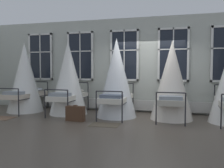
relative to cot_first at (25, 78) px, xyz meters
The scene contains 10 objects.
ground 4.44m from the cot_first, ahead, with size 26.35×26.35×0.00m, color brown.
back_wall_with_windows 4.45m from the cot_first, 14.72° to the left, with size 14.17×0.10×3.35m, color #B2B7AD.
window_bank 4.40m from the cot_first, 13.21° to the left, with size 9.58×0.10×2.86m.
cot_first is the anchor object (origin of this frame).
cot_second 1.71m from the cot_first, ahead, with size 1.29×1.84×2.48m.
cot_third 3.42m from the cot_first, ahead, with size 1.29×1.83×2.50m.
cot_fourth 5.14m from the cot_first, ahead, with size 1.29×1.83×2.39m.
rug_first 1.75m from the cot_first, 89.46° to the right, with size 0.80×0.56×0.01m, color brown.
rug_third 3.85m from the cot_first, 20.59° to the right, with size 0.80×0.56×0.01m, color brown.
suitcase_dark 2.82m from the cot_first, 23.11° to the right, with size 0.57×0.24×0.47m.
Camera 1 is at (1.18, -7.61, 1.53)m, focal length 39.61 mm.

